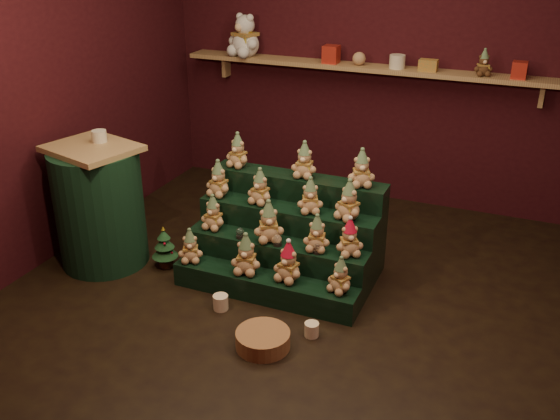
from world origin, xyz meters
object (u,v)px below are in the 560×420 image
at_px(side_table, 100,206).
at_px(mug_left, 221,302).
at_px(brown_bear, 484,63).
at_px(white_bear, 245,29).
at_px(riser_tier_front, 264,287).
at_px(snow_globe_b, 278,240).
at_px(mini_christmas_tree, 165,247).
at_px(wicker_basket, 263,340).
at_px(snow_globe_c, 317,248).
at_px(mug_right, 312,329).
at_px(snow_globe_a, 240,233).

distance_m(side_table, mug_left, 1.29).
xyz_separation_m(mug_left, brown_bear, (1.37, 2.27, 1.38)).
bearing_deg(white_bear, mug_left, -48.28).
relative_size(riser_tier_front, mug_left, 12.88).
relative_size(riser_tier_front, side_table, 1.42).
bearing_deg(mug_left, side_table, 167.55).
height_order(mug_left, brown_bear, brown_bear).
bearing_deg(brown_bear, riser_tier_front, -141.48).
xyz_separation_m(riser_tier_front, brown_bear, (1.14, 2.01, 1.34)).
distance_m(snow_globe_b, mini_christmas_tree, 0.98).
xyz_separation_m(mini_christmas_tree, brown_bear, (2.06, 1.90, 1.26)).
bearing_deg(riser_tier_front, mug_left, -131.17).
relative_size(riser_tier_front, mini_christmas_tree, 3.94).
relative_size(riser_tier_front, wicker_basket, 3.95).
relative_size(snow_globe_c, wicker_basket, 0.23).
bearing_deg(wicker_basket, mug_right, 43.40).
bearing_deg(snow_globe_c, mug_right, -73.69).
bearing_deg(mug_left, wicker_basket, -31.69).
bearing_deg(side_table, riser_tier_front, 14.99).
relative_size(side_table, wicker_basket, 2.77).
distance_m(riser_tier_front, snow_globe_c, 0.49).
bearing_deg(wicker_basket, mini_christmas_tree, 150.40).
height_order(riser_tier_front, white_bear, white_bear).
bearing_deg(mini_christmas_tree, snow_globe_a, 4.27).
distance_m(mug_right, brown_bear, 2.77).
height_order(snow_globe_a, brown_bear, brown_bear).
relative_size(mini_christmas_tree, mug_left, 3.27).
bearing_deg(mug_right, snow_globe_c, 106.31).
distance_m(mug_right, wicker_basket, 0.34).
height_order(riser_tier_front, mug_right, riser_tier_front).
distance_m(snow_globe_b, mug_left, 0.60).
distance_m(snow_globe_c, wicker_basket, 0.79).
height_order(snow_globe_a, mug_right, snow_globe_a).
bearing_deg(brown_bear, white_bear, 158.13).
distance_m(snow_globe_a, snow_globe_c, 0.61).
bearing_deg(white_bear, wicker_basket, -41.76).
bearing_deg(mug_right, snow_globe_b, 133.70).
bearing_deg(wicker_basket, riser_tier_front, 113.25).
height_order(snow_globe_b, snow_globe_c, snow_globe_b).
height_order(mini_christmas_tree, wicker_basket, mini_christmas_tree).
xyz_separation_m(riser_tier_front, mug_right, (0.48, -0.30, -0.04)).
bearing_deg(brown_bear, mini_christmas_tree, -159.17).
height_order(mini_christmas_tree, mug_left, mini_christmas_tree).
bearing_deg(riser_tier_front, side_table, 179.79).
bearing_deg(snow_globe_b, brown_bear, 59.13).
bearing_deg(riser_tier_front, mug_right, -32.36).
distance_m(riser_tier_front, wicker_basket, 0.59).
xyz_separation_m(snow_globe_a, mug_left, (0.04, -0.42, -0.35)).
xyz_separation_m(snow_globe_c, mug_right, (0.14, -0.46, -0.35)).
xyz_separation_m(snow_globe_a, side_table, (-1.14, -0.15, 0.08)).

